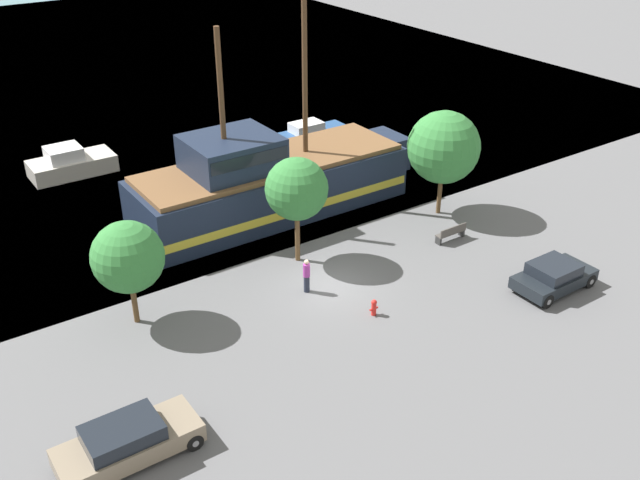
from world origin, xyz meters
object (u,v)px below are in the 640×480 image
Objects in this scene: parked_car_curb_mid at (127,442)px; pedestrian_walking_near at (307,276)px; moored_boat_outer at (71,163)px; parked_car_curb_front at (554,276)px; fire_hydrant at (374,307)px; bench_promenade_east at (451,233)px; moored_boat_dockside at (310,134)px; pirate_ship at (269,181)px.

parked_car_curb_mid is 2.84× the size of pedestrian_walking_near.
moored_boat_outer reaches higher than parked_car_curb_mid.
fire_hydrant is at bearing 159.65° from parked_car_curb_front.
moored_boat_outer is 2.91× the size of bench_promenade_east.
pedestrian_walking_near reaches higher than bench_promenade_east.
moored_boat_dockside is at bearing 86.47° from parked_car_curb_front.
parked_car_curb_mid is at bearing -170.56° from fire_hydrant.
pirate_ship reaches higher than moored_boat_dockside.
pedestrian_walking_near is (-10.78, -15.77, 0.28)m from moored_boat_dockside.
pirate_ship is 3.52× the size of parked_car_curb_mid.
moored_boat_outer is 3.06× the size of pedestrian_walking_near.
moored_boat_outer reaches higher than bench_promenade_east.
parked_car_curb_front is at bearing -20.35° from fire_hydrant.
parked_car_curb_front is 2.34× the size of pedestrian_walking_near.
bench_promenade_east is (-0.59, 6.02, -0.23)m from parked_car_curb_front.
pirate_ship is 18.80m from parked_car_curb_mid.
fire_hydrant is 3.51m from pedestrian_walking_near.
bench_promenade_east is at bearing -96.98° from moored_boat_dockside.
fire_hydrant is at bearing -116.41° from moored_boat_dockside.
parked_car_curb_front reaches higher than bench_promenade_east.
bench_promenade_east is (-1.95, -15.95, -0.12)m from moored_boat_dockside.
moored_boat_dockside is 3.24× the size of pedestrian_walking_near.
parked_car_curb_front is at bearing -33.34° from pedestrian_walking_near.
pirate_ship is at bearing -57.15° from moored_boat_outer.
parked_car_curb_front is at bearing -61.47° from moored_boat_outer.
parked_car_curb_mid is at bearing -135.32° from pirate_ship.
pedestrian_walking_near is (4.57, -19.55, 0.13)m from moored_boat_outer.
moored_boat_outer is at bearing 76.57° from parked_car_curb_mid.
pedestrian_walking_near is at bearing 178.86° from bench_promenade_east.
parked_car_curb_front is 11.28m from pedestrian_walking_near.
parked_car_curb_mid is 2.70× the size of bench_promenade_east.
parked_car_curb_mid is 19.95m from bench_promenade_east.
bench_promenade_east is 1.05× the size of pedestrian_walking_near.
bench_promenade_east is 8.84m from pedestrian_walking_near.
parked_car_curb_front is (14.00, -25.75, -0.03)m from moored_boat_outer.
parked_car_curb_front is (-1.36, -21.97, 0.11)m from moored_boat_dockside.
pedestrian_walking_near is (-2.87, -8.02, -1.00)m from pirate_ship.
fire_hydrant is at bearing -67.10° from pedestrian_walking_near.
parked_car_curb_mid reaches higher than fire_hydrant.
pirate_ship reaches higher than parked_car_curb_mid.
pirate_ship is 9.51× the size of bench_promenade_east.
fire_hydrant is 0.44× the size of bench_promenade_east.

